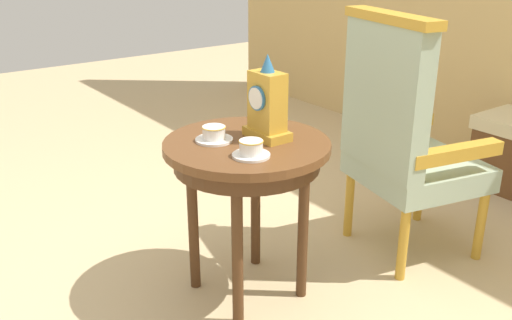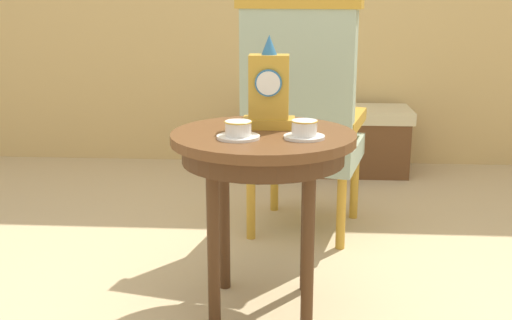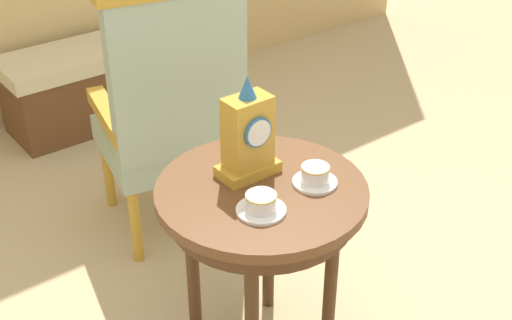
% 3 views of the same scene
% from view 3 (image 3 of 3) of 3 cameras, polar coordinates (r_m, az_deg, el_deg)
% --- Properties ---
extents(side_table, '(0.66, 0.66, 0.68)m').
position_cam_3_polar(side_table, '(2.19, 0.44, -4.11)').
color(side_table, brown).
rests_on(side_table, ground).
extents(teacup_left, '(0.15, 0.15, 0.06)m').
position_cam_3_polar(teacup_left, '(2.02, 0.41, -3.62)').
color(teacup_left, white).
rests_on(teacup_left, side_table).
extents(teacup_right, '(0.14, 0.14, 0.06)m').
position_cam_3_polar(teacup_right, '(2.15, 4.85, -1.30)').
color(teacup_right, white).
rests_on(teacup_right, side_table).
extents(mantel_clock, '(0.19, 0.11, 0.34)m').
position_cam_3_polar(mantel_clock, '(2.13, -0.65, 1.93)').
color(mantel_clock, gold).
rests_on(mantel_clock, side_table).
extents(armchair, '(0.65, 0.64, 1.14)m').
position_cam_3_polar(armchair, '(2.80, -6.91, 4.00)').
color(armchair, '#9EB299').
rests_on(armchair, ground).
extents(window_bench, '(1.02, 0.40, 0.44)m').
position_cam_3_polar(window_bench, '(4.00, -12.83, 6.15)').
color(window_bench, beige).
rests_on(window_bench, ground).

